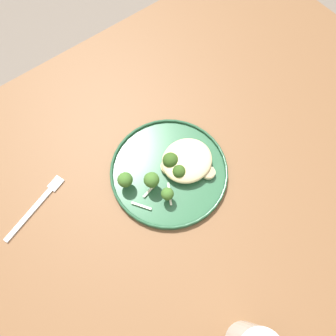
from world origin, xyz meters
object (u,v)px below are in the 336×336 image
object	(u,v)px
seared_scallop_tilted_round	(196,147)
broccoli_floret_right_tilted	(152,180)
seared_scallop_left_edge	(168,167)
seared_scallop_large_seared	(208,173)
broccoli_floret_near_rim	(167,194)
dinner_plate	(168,170)
broccoli_floret_tall_stalk	(179,172)
seared_scallop_right_edge	(187,162)
broccoli_floret_center_pile	(125,180)
seared_scallop_rear_pale	(198,164)
seared_scallop_center_golden	(175,162)
broccoli_floret_beside_noodles	(171,160)
dinner_fork	(37,206)

from	to	relation	value
seared_scallop_tilted_round	broccoli_floret_right_tilted	distance (m)	0.15
seared_scallop_left_edge	broccoli_floret_right_tilted	xyz separation A→B (m)	(-0.06, -0.01, 0.03)
seared_scallop_large_seared	broccoli_floret_near_rim	size ratio (longest dim) A/B	0.70
dinner_plate	broccoli_floret_tall_stalk	distance (m)	0.04
dinner_plate	broccoli_floret_tall_stalk	world-z (taller)	broccoli_floret_tall_stalk
seared_scallop_left_edge	seared_scallop_right_edge	bearing A→B (deg)	-20.75
seared_scallop_left_edge	broccoli_floret_center_pile	distance (m)	0.11
seared_scallop_rear_pale	broccoli_floret_tall_stalk	bearing A→B (deg)	172.00
broccoli_floret_right_tilted	broccoli_floret_center_pile	distance (m)	0.06
dinner_plate	broccoli_floret_tall_stalk	size ratio (longest dim) A/B	6.56
dinner_plate	seared_scallop_left_edge	distance (m)	0.01
dinner_plate	broccoli_floret_near_rim	xyz separation A→B (m)	(-0.05, -0.06, 0.03)
seared_scallop_center_golden	seared_scallop_rear_pale	size ratio (longest dim) A/B	0.80
broccoli_floret_near_rim	broccoli_floret_right_tilted	xyz separation A→B (m)	(-0.01, 0.05, 0.01)
seared_scallop_right_edge	broccoli_floret_center_pile	bearing A→B (deg)	163.43
seared_scallop_large_seared	broccoli_floret_center_pile	world-z (taller)	broccoli_floret_center_pile
seared_scallop_center_golden	broccoli_floret_near_rim	world-z (taller)	broccoli_floret_near_rim
seared_scallop_tilted_round	seared_scallop_left_edge	xyz separation A→B (m)	(-0.09, -0.00, 0.00)
broccoli_floret_right_tilted	seared_scallop_center_golden	bearing A→B (deg)	8.85
seared_scallop_large_seared	broccoli_floret_center_pile	xyz separation A→B (m)	(-0.17, 0.10, 0.02)
seared_scallop_rear_pale	broccoli_floret_right_tilted	distance (m)	0.13
dinner_plate	broccoli_floret_beside_noodles	world-z (taller)	broccoli_floret_beside_noodles
seared_scallop_large_seared	dinner_fork	xyz separation A→B (m)	(-0.37, 0.19, -0.02)
dinner_plate	seared_scallop_left_edge	world-z (taller)	seared_scallop_left_edge
seared_scallop_center_golden	seared_scallop_tilted_round	bearing A→B (deg)	0.25
broccoli_floret_beside_noodles	broccoli_floret_center_pile	distance (m)	0.12
broccoli_floret_right_tilted	broccoli_floret_tall_stalk	distance (m)	0.07
seared_scallop_tilted_round	broccoli_floret_right_tilted	world-z (taller)	broccoli_floret_right_tilted
seared_scallop_rear_pale	broccoli_floret_center_pile	xyz separation A→B (m)	(-0.17, 0.07, 0.02)
seared_scallop_tilted_round	dinner_fork	bearing A→B (deg)	163.33
seared_scallop_tilted_round	seared_scallop_left_edge	distance (m)	0.09
broccoli_floret_near_rim	broccoli_floret_tall_stalk	distance (m)	0.06
seared_scallop_large_seared	broccoli_floret_center_pile	size ratio (longest dim) A/B	0.62
seared_scallop_right_edge	broccoli_floret_beside_noodles	distance (m)	0.04
broccoli_floret_beside_noodles	dinner_fork	xyz separation A→B (m)	(-0.31, 0.11, -0.04)
broccoli_floret_right_tilted	seared_scallop_left_edge	bearing A→B (deg)	11.97
seared_scallop_left_edge	dinner_fork	xyz separation A→B (m)	(-0.30, 0.12, -0.02)
seared_scallop_left_edge	broccoli_floret_right_tilted	distance (m)	0.06
broccoli_floret_center_pile	seared_scallop_right_edge	bearing A→B (deg)	-16.57
seared_scallop_tilted_round	broccoli_floret_center_pile	world-z (taller)	broccoli_floret_center_pile
seared_scallop_large_seared	broccoli_floret_near_rim	distance (m)	0.12
seared_scallop_rear_pale	dinner_fork	world-z (taller)	seared_scallop_rear_pale
dinner_plate	seared_scallop_rear_pale	distance (m)	0.08
broccoli_floret_center_pile	dinner_fork	distance (m)	0.22
seared_scallop_left_edge	seared_scallop_large_seared	size ratio (longest dim) A/B	1.08
dinner_plate	seared_scallop_center_golden	distance (m)	0.03
seared_scallop_tilted_round	broccoli_floret_right_tilted	xyz separation A→B (m)	(-0.15, -0.01, 0.03)
seared_scallop_right_edge	seared_scallop_rear_pale	bearing A→B (deg)	-49.90
dinner_plate	seared_scallop_rear_pale	world-z (taller)	seared_scallop_rear_pale
broccoli_floret_right_tilted	broccoli_floret_near_rim	bearing A→B (deg)	-78.41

